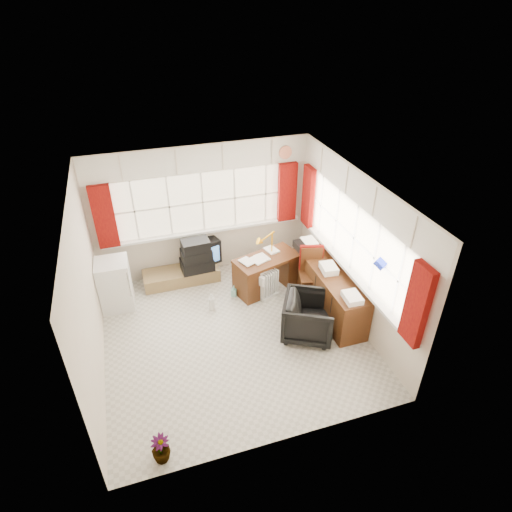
{
  "coord_description": "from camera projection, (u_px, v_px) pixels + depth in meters",
  "views": [
    {
      "loc": [
        -1.22,
        -4.98,
        4.78
      ],
      "look_at": [
        0.55,
        0.55,
        1.06
      ],
      "focal_mm": 30.0,
      "sensor_mm": 36.0,
      "label": 1
    }
  ],
  "objects": [
    {
      "name": "spray_bottle_a",
      "position": [
        212.0,
        302.0,
        7.34
      ],
      "size": [
        0.16,
        0.16,
        0.31
      ],
      "primitive_type": "imported",
      "rotation": [
        0.0,
        0.0,
        0.51
      ],
      "color": "silver",
      "rests_on": "ground"
    },
    {
      "name": "task_chair",
      "position": [
        311.0,
        271.0,
        7.46
      ],
      "size": [
        0.51,
        0.53,
        1.0
      ],
      "color": "black",
      "rests_on": "ground"
    },
    {
      "name": "radiator",
      "position": [
        269.0,
        287.0,
        7.58
      ],
      "size": [
        0.38,
        0.27,
        0.53
      ],
      "color": "white",
      "rests_on": "ground"
    },
    {
      "name": "window_right",
      "position": [
        349.0,
        265.0,
        6.87
      ],
      "size": [
        0.12,
        3.7,
        3.6
      ],
      "color": "#FAEAC6",
      "rests_on": "room_walls"
    },
    {
      "name": "desk_lamp",
      "position": [
        272.0,
        237.0,
        7.56
      ],
      "size": [
        0.17,
        0.14,
        0.46
      ],
      "color": "#FFAB0A",
      "rests_on": "desk"
    },
    {
      "name": "tv_bench",
      "position": [
        181.0,
        275.0,
        8.05
      ],
      "size": [
        1.4,
        0.5,
        0.25
      ],
      "primitive_type": "cube",
      "color": "olive",
      "rests_on": "ground"
    },
    {
      "name": "overhead_cabinets",
      "position": [
        274.0,
        174.0,
        6.71
      ],
      "size": [
        3.98,
        3.98,
        0.48
      ],
      "color": "white",
      "rests_on": "room_walls"
    },
    {
      "name": "curtains",
      "position": [
        271.0,
        221.0,
        7.08
      ],
      "size": [
        3.83,
        3.83,
        1.15
      ],
      "color": "maroon",
      "rests_on": "room_walls"
    },
    {
      "name": "hifi_stack",
      "position": [
        197.0,
        256.0,
        7.86
      ],
      "size": [
        0.61,
        0.4,
        0.62
      ],
      "color": "black",
      "rests_on": "tv_bench"
    },
    {
      "name": "mini_fridge",
      "position": [
        115.0,
        284.0,
        7.27
      ],
      "size": [
        0.55,
        0.56,
        0.9
      ],
      "color": "white",
      "rests_on": "ground"
    },
    {
      "name": "spray_bottle_b",
      "position": [
        234.0,
        291.0,
        7.69
      ],
      "size": [
        0.13,
        0.13,
        0.21
      ],
      "primitive_type": "imported",
      "rotation": [
        0.0,
        0.0,
        -0.5
      ],
      "color": "#8DD2C0",
      "rests_on": "ground"
    },
    {
      "name": "crt_tv",
      "position": [
        204.0,
        250.0,
        8.13
      ],
      "size": [
        0.64,
        0.61,
        0.47
      ],
      "color": "black",
      "rests_on": "tv_bench"
    },
    {
      "name": "flower_vase",
      "position": [
        161.0,
        449.0,
        4.98
      ],
      "size": [
        0.25,
        0.25,
        0.4
      ],
      "primitive_type": "imported",
      "rotation": [
        0.0,
        0.0,
        -0.15
      ],
      "color": "black",
      "rests_on": "ground"
    },
    {
      "name": "room_walls",
      "position": [
        231.0,
        256.0,
        6.07
      ],
      "size": [
        4.0,
        4.0,
        4.0
      ],
      "color": "beige",
      "rests_on": "ground"
    },
    {
      "name": "ground",
      "position": [
        234.0,
        334.0,
        6.88
      ],
      "size": [
        4.0,
        4.0,
        0.0
      ],
      "primitive_type": "plane",
      "color": "beige",
      "rests_on": "ground"
    },
    {
      "name": "desk",
      "position": [
        266.0,
        271.0,
        7.74
      ],
      "size": [
        1.27,
        0.87,
        0.7
      ],
      "color": "#5A2A15",
      "rests_on": "ground"
    },
    {
      "name": "file_tray",
      "position": [
        305.0,
        247.0,
        7.6
      ],
      "size": [
        0.33,
        0.41,
        0.13
      ],
      "primitive_type": "cube",
      "rotation": [
        0.0,
        0.0,
        0.06
      ],
      "color": "black",
      "rests_on": "credenza"
    },
    {
      "name": "credenza",
      "position": [
        328.0,
        288.0,
        7.28
      ],
      "size": [
        0.5,
        2.0,
        0.85
      ],
      "color": "#5A2A15",
      "rests_on": "ground"
    },
    {
      "name": "window_back",
      "position": [
        205.0,
        228.0,
        7.93
      ],
      "size": [
        3.7,
        0.12,
        3.6
      ],
      "color": "#FAEAC6",
      "rests_on": "room_walls"
    },
    {
      "name": "office_chair",
      "position": [
        309.0,
        317.0,
        6.7
      ],
      "size": [
        1.06,
        1.05,
        0.72
      ],
      "primitive_type": "imported",
      "rotation": [
        0.0,
        0.0,
        1.08
      ],
      "color": "black",
      "rests_on": "ground"
    }
  ]
}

